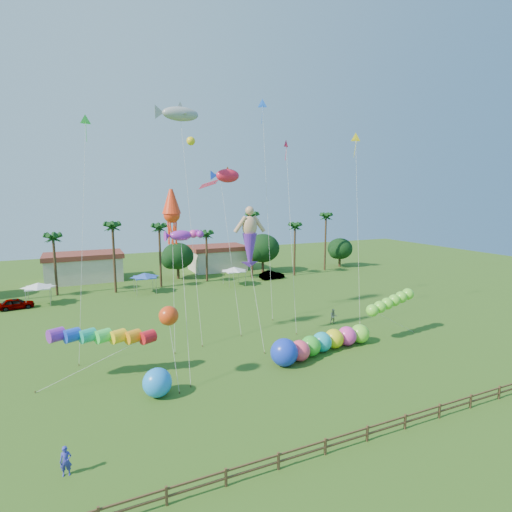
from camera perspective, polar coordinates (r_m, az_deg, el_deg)
name	(u,v)px	position (r m, az deg, el deg)	size (l,w,h in m)	color
ground	(313,396)	(31.33, 8.09, -19.16)	(160.00, 160.00, 0.00)	#285116
tree_line	(194,254)	(70.50, -8.91, 0.22)	(69.46, 8.91, 11.00)	#3A2819
buildings_row	(149,265)	(75.23, -15.00, -1.20)	(35.00, 7.00, 4.00)	beige
tent_row	(145,276)	(61.37, -15.54, -2.72)	(31.00, 4.00, 0.60)	white
fence	(367,432)	(26.87, 15.63, -23.02)	(36.12, 0.12, 1.00)	brown
car_a	(16,304)	(60.33, -31.09, -5.85)	(1.68, 4.18, 1.43)	#4C4C54
car_b	(272,275)	(69.79, 2.29, -2.73)	(1.53, 4.38, 1.44)	#4C4C54
spectator_a	(66,461)	(25.52, -25.54, -24.92)	(0.59, 0.39, 1.62)	#2E30A3
spectator_b	(333,316)	(46.99, 11.01, -8.46)	(0.82, 0.64, 1.68)	#9B9A81
caterpillar_inflatable	(319,344)	(38.15, 8.95, -12.26)	(11.78, 3.95, 2.39)	#FF4365
blue_ball	(157,382)	(31.36, -13.92, -17.13)	(2.13, 2.13, 2.13)	#1B87FA
rainbow_tube	(122,341)	(34.11, -18.54, -11.39)	(10.33, 3.02, 3.68)	red
green_worm	(372,310)	(41.44, 16.28, -7.47)	(9.55, 2.80, 4.02)	#6AE432
orange_ball_kite	(169,316)	(31.17, -12.37, -8.34)	(1.74, 2.53, 6.32)	red
merman_kite	(250,241)	(39.02, -0.90, 2.13)	(2.71, 4.87, 12.99)	tan
fish_kite	(228,176)	(45.67, -4.08, 11.36)	(4.24, 6.89, 17.58)	red
shark_kite	(180,114)	(44.66, -10.74, 19.29)	(5.15, 7.78, 23.82)	#8D959A
squid_kite	(172,215)	(39.17, -11.94, 5.79)	(2.15, 4.14, 15.26)	#FF3714
lobster_kite	(181,236)	(33.18, -10.69, 2.89)	(3.44, 5.08, 11.94)	purple
delta_kite_red	(286,149)	(45.03, 4.37, 14.95)	(1.48, 4.81, 20.57)	#F61B41
delta_kite_yellow	(356,141)	(48.85, 14.06, 15.61)	(1.88, 3.95, 21.64)	yellow
delta_kite_green	(85,127)	(40.00, -23.20, 16.62)	(2.49, 3.90, 21.65)	#34DD43
delta_kite_blue	(263,108)	(50.20, 0.94, 20.36)	(1.28, 4.64, 25.81)	blue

